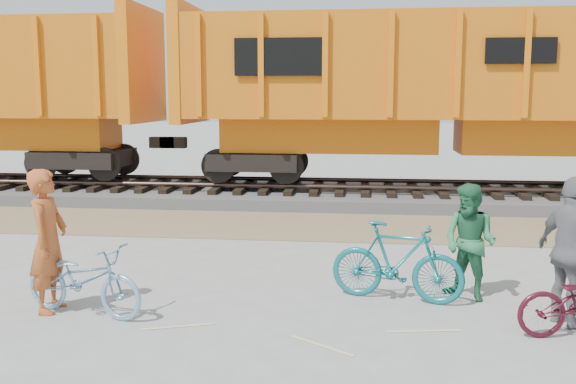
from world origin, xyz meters
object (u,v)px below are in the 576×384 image
(bicycle_blue, at_px, (83,279))
(bicycle_teal, at_px, (397,262))
(person_man, at_px, (470,242))
(hopper_car_center, at_px, (448,88))
(person_solo, at_px, (48,241))
(person_woman, at_px, (572,252))

(bicycle_blue, relative_size, bicycle_teal, 0.97)
(person_man, bearing_deg, hopper_car_center, 123.75)
(bicycle_blue, xyz_separation_m, person_solo, (-0.50, 0.10, 0.47))
(person_woman, bearing_deg, bicycle_teal, 45.76)
(bicycle_blue, height_order, person_man, person_man)
(hopper_car_center, xyz_separation_m, bicycle_teal, (-1.67, -8.44, -2.45))
(person_man, height_order, person_woman, person_woman)
(bicycle_teal, bearing_deg, person_man, -65.01)
(bicycle_blue, height_order, person_woman, person_woman)
(hopper_car_center, height_order, bicycle_teal, hopper_car_center)
(person_solo, bearing_deg, hopper_car_center, -37.52)
(bicycle_blue, bearing_deg, person_solo, 94.40)
(bicycle_teal, height_order, person_woman, person_woman)
(hopper_car_center, bearing_deg, bicycle_teal, -101.22)
(bicycle_blue, xyz_separation_m, person_man, (5.05, 1.25, 0.34))
(hopper_car_center, distance_m, bicycle_teal, 8.95)
(bicycle_teal, relative_size, person_man, 1.13)
(hopper_car_center, relative_size, bicycle_teal, 7.61)
(bicycle_blue, relative_size, person_solo, 0.95)
(bicycle_blue, bearing_deg, hopper_car_center, -15.41)
(hopper_car_center, bearing_deg, bicycle_blue, -121.12)
(bicycle_teal, xyz_separation_m, person_solo, (-4.55, -0.95, 0.39))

